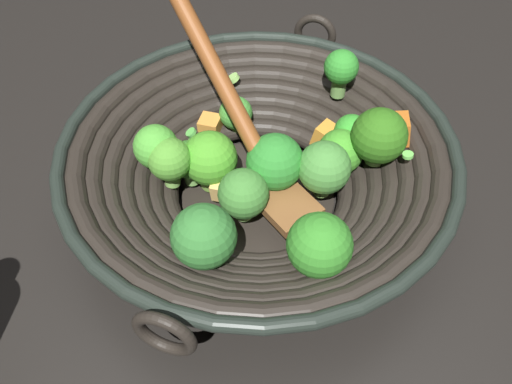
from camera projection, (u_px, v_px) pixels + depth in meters
The scene contains 2 objects.
ground_plane at pixel (258, 200), 0.60m from camera, with size 4.00×4.00×0.00m, color black.
wok at pixel (259, 165), 0.56m from camera, with size 0.41×0.44×0.21m.
Camera 1 is at (0.07, -0.39, 0.46)m, focal length 37.98 mm.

